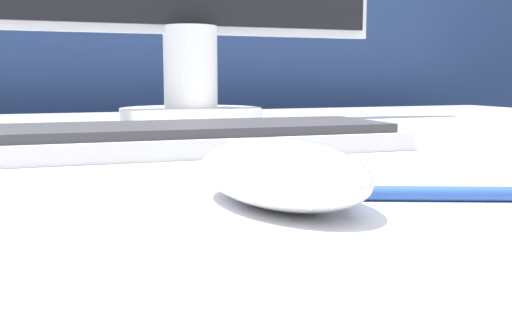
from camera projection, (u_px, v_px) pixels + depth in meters
The scene contains 4 objects.
partition_panel at pixel (123, 198), 1.29m from camera, with size 5.00×0.03×1.13m.
computer_mouse_near at pixel (281, 172), 0.30m from camera, with size 0.09×0.13×0.03m.
keyboard at pixel (150, 139), 0.52m from camera, with size 0.46×0.15×0.02m.
pen at pixel (481, 194), 0.32m from camera, with size 0.14×0.06×0.01m.
Camera 1 is at (-0.17, -0.57, 0.83)m, focal length 42.00 mm.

